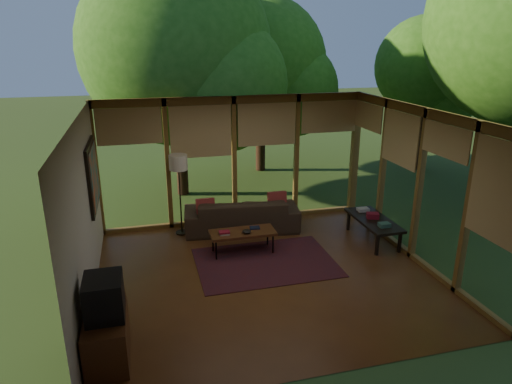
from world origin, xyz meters
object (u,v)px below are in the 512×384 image
object	(u,v)px
media_cabinet	(107,336)
television	(104,297)
floor_lamp	(178,167)
side_console	(374,221)
sofa	(242,214)
coffee_table	(243,233)

from	to	relation	value
media_cabinet	television	bearing A→B (deg)	-0.00
television	floor_lamp	bearing A→B (deg)	70.87
floor_lamp	side_console	size ratio (longest dim) A/B	1.18
television	sofa	bearing A→B (deg)	54.70
side_console	coffee_table	bearing A→B (deg)	177.29
floor_lamp	coffee_table	distance (m)	1.85
sofa	television	distance (m)	4.32
floor_lamp	coffee_table	xyz separation A→B (m)	(1.01, -1.18, -1.01)
television	coffee_table	size ratio (longest dim) A/B	0.46
media_cabinet	television	distance (m)	0.55
side_console	floor_lamp	bearing A→B (deg)	160.12
television	side_console	xyz separation A→B (m)	(4.85, 2.32, -0.44)
sofa	media_cabinet	xyz separation A→B (m)	(-2.50, -3.50, -0.04)
media_cabinet	floor_lamp	world-z (taller)	floor_lamp
media_cabinet	coffee_table	world-z (taller)	media_cabinet
television	floor_lamp	world-z (taller)	floor_lamp
sofa	coffee_table	distance (m)	1.09
sofa	media_cabinet	distance (m)	4.31
floor_lamp	sofa	bearing A→B (deg)	-5.36
coffee_table	sofa	bearing A→B (deg)	78.26
sofa	television	world-z (taller)	television
floor_lamp	side_console	xyz separation A→B (m)	(3.59, -1.30, -1.00)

